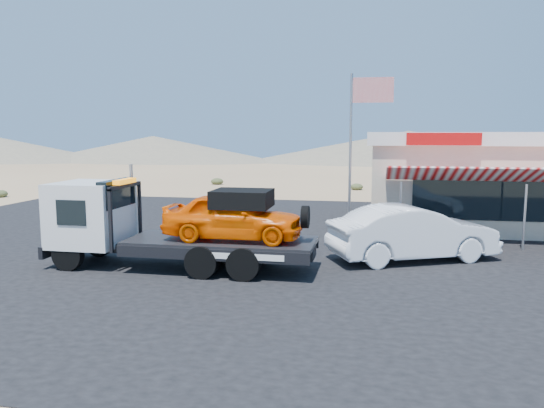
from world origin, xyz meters
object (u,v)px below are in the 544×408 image
(tow_truck, at_px, (174,221))
(jerky_store, at_px, (490,177))
(white_sedan, at_px, (413,233))
(flagpole, at_px, (357,136))

(tow_truck, height_order, jerky_store, jerky_store)
(white_sedan, height_order, flagpole, flagpole)
(white_sedan, bearing_deg, flagpole, 4.27)
(tow_truck, distance_m, jerky_store, 14.57)
(tow_truck, bearing_deg, white_sedan, 18.37)
(white_sedan, relative_size, flagpole, 0.85)
(white_sedan, bearing_deg, jerky_store, -50.50)
(tow_truck, relative_size, flagpole, 1.27)
(flagpole, bearing_deg, tow_truck, -131.71)
(white_sedan, distance_m, flagpole, 4.78)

